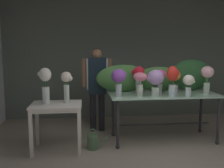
% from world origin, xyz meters
% --- Properties ---
extents(ground_plane, '(7.63, 7.63, 0.00)m').
position_xyz_m(ground_plane, '(0.00, 1.65, 0.00)').
color(ground_plane, gray).
extents(wall_back, '(5.87, 0.12, 2.81)m').
position_xyz_m(wall_back, '(0.00, 3.30, 1.41)').
color(wall_back, slate).
rests_on(wall_back, ground).
extents(display_table_glass, '(1.93, 0.85, 0.85)m').
position_xyz_m(display_table_glass, '(0.35, 1.55, 0.71)').
color(display_table_glass, '#ACD6BD').
rests_on(display_table_glass, ground).
extents(side_table_white, '(0.79, 0.61, 0.77)m').
position_xyz_m(side_table_white, '(-1.49, 1.27, 0.67)').
color(side_table_white, silver).
rests_on(side_table_white, ground).
extents(florist, '(0.59, 0.24, 1.65)m').
position_xyz_m(florist, '(-0.79, 2.20, 1.02)').
color(florist, '#232328').
rests_on(florist, ground).
extents(foliage_backdrop, '(2.21, 0.27, 0.59)m').
position_xyz_m(foliage_backdrop, '(0.37, 1.85, 1.11)').
color(foliage_backdrop, '#477F3D').
rests_on(foliage_backdrop, display_table_glass).
extents(vase_rosy_peonies, '(0.23, 0.23, 0.40)m').
position_xyz_m(vase_rosy_peonies, '(-0.13, 1.34, 1.11)').
color(vase_rosy_peonies, silver).
rests_on(vase_rosy_peonies, display_table_glass).
extents(vase_scarlet_carnations, '(0.21, 0.19, 0.51)m').
position_xyz_m(vase_scarlet_carnations, '(0.41, 1.30, 1.14)').
color(vase_scarlet_carnations, silver).
rests_on(vase_scarlet_carnations, display_table_glass).
extents(vase_blush_lilies, '(0.25, 0.22, 0.49)m').
position_xyz_m(vase_blush_lilies, '(1.09, 1.46, 1.16)').
color(vase_blush_lilies, silver).
rests_on(vase_blush_lilies, display_table_glass).
extents(vase_sunset_tulips, '(0.19, 0.19, 0.41)m').
position_xyz_m(vase_sunset_tulips, '(0.59, 1.64, 1.09)').
color(vase_sunset_tulips, silver).
rests_on(vase_sunset_tulips, display_table_glass).
extents(vase_ivory_stock, '(0.20, 0.18, 0.36)m').
position_xyz_m(vase_ivory_stock, '(0.66, 1.23, 1.07)').
color(vase_ivory_stock, silver).
rests_on(vase_ivory_stock, display_table_glass).
extents(vase_crimson_snapdragons, '(0.23, 0.21, 0.48)m').
position_xyz_m(vase_crimson_snapdragons, '(-0.08, 1.65, 1.14)').
color(vase_crimson_snapdragons, silver).
rests_on(vase_crimson_snapdragons, display_table_glass).
extents(vase_violet_roses, '(0.26, 0.24, 0.46)m').
position_xyz_m(vase_violet_roses, '(-0.48, 1.38, 1.14)').
color(vase_violet_roses, silver).
rests_on(vase_violet_roses, display_table_glass).
extents(vase_fuchsia_freesia, '(0.21, 0.20, 0.43)m').
position_xyz_m(vase_fuchsia_freesia, '(0.29, 1.60, 1.13)').
color(vase_fuchsia_freesia, silver).
rests_on(vase_fuchsia_freesia, display_table_glass).
extents(vase_lilac_hydrangea, '(0.29, 0.27, 0.45)m').
position_xyz_m(vase_lilac_hydrangea, '(0.13, 1.33, 1.12)').
color(vase_lilac_hydrangea, silver).
rests_on(vase_lilac_hydrangea, display_table_glass).
extents(vase_white_roses_tall, '(0.21, 0.19, 0.57)m').
position_xyz_m(vase_white_roses_tall, '(-1.65, 1.27, 1.10)').
color(vase_white_roses_tall, silver).
rests_on(vase_white_roses_tall, side_table_white).
extents(vase_cream_lisianthus_tall, '(0.19, 0.17, 0.50)m').
position_xyz_m(vase_cream_lisianthus_tall, '(-1.33, 1.33, 1.07)').
color(vase_cream_lisianthus_tall, silver).
rests_on(vase_cream_lisianthus_tall, side_table_white).
extents(watering_can, '(0.35, 0.18, 0.34)m').
position_xyz_m(watering_can, '(-0.92, 1.25, 0.13)').
color(watering_can, '#4C704C').
rests_on(watering_can, ground).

